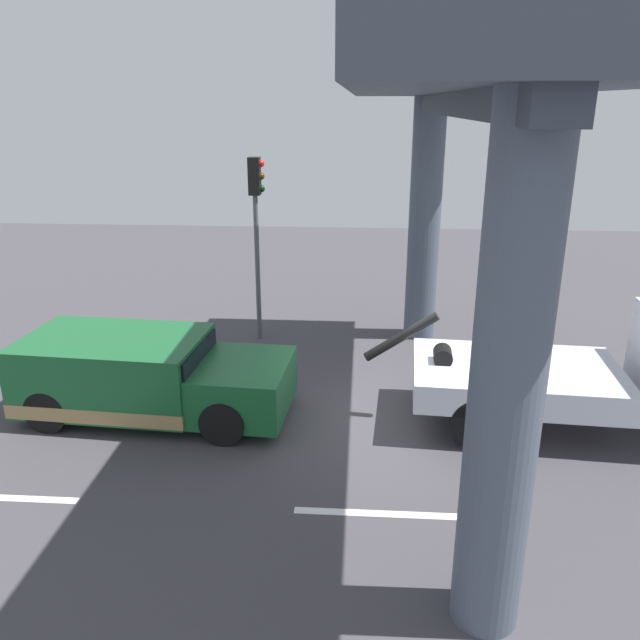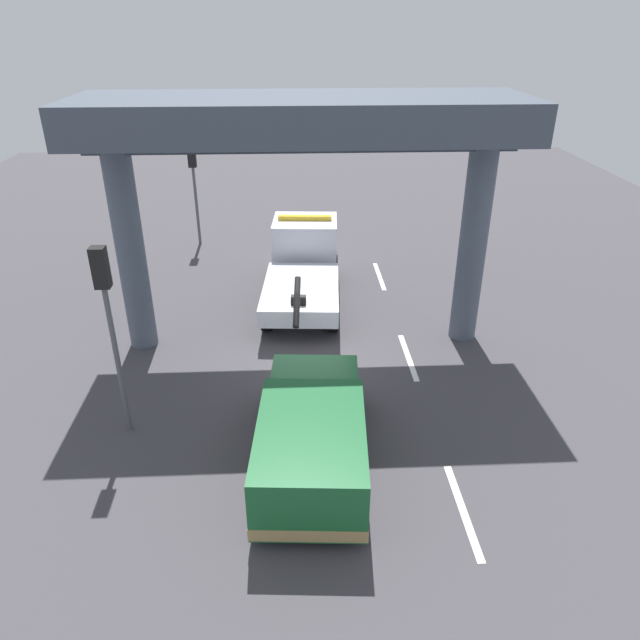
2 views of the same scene
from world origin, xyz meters
The scene contains 6 objects.
ground_plane centered at (0.00, 0.00, -0.05)m, with size 60.00×40.00×0.10m, color #423F44.
lane_stripe_mid centered at (0.00, -2.99, 0.00)m, with size 2.60×0.16×0.01m, color silver.
tow_truck_white centered at (4.54, -0.05, 1.20)m, with size 7.32×2.80×2.46m.
towed_van_green centered at (-4.58, 0.00, 0.78)m, with size 5.33×2.53×1.58m.
overpass_structure centered at (1.21, 0.00, 6.00)m, with size 3.60×11.76×7.05m.
traffic_light_near centered at (-2.98, 4.34, 3.37)m, with size 0.39×0.32×4.65m.
Camera 1 is at (-0.36, -11.02, 5.88)m, focal length 35.19 mm.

